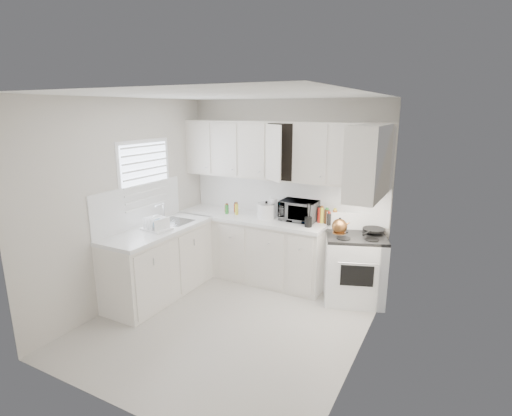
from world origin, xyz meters
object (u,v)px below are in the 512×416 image
Objects in this scene: stove at (355,259)px; microwave at (299,208)px; utensil_crock at (309,215)px; rice_cooker at (266,210)px; dish_rack at (156,223)px; tea_kettle at (340,225)px.

stove is 2.26× the size of microwave.
stove is 3.53× the size of utensil_crock.
rice_cooker reaches higher than dish_rack.
rice_cooker is 0.69m from utensil_crock.
microwave is at bearing 150.91° from stove.
utensil_crock is at bearing 7.83° from rice_cooker.
dish_rack is at bearing -148.04° from utensil_crock.
rice_cooker is 0.78× the size of utensil_crock.
tea_kettle is at bearing -8.46° from utensil_crock.
stove is 1.39m from rice_cooker.
rice_cooker is (-0.45, -0.12, -0.04)m from microwave.
utensil_crock is at bearing 40.13° from dish_rack.
microwave is 0.33m from utensil_crock.
rice_cooker reaches higher than stove.
microwave is 1.93m from dish_rack.
tea_kettle is at bearing -158.20° from stove.
tea_kettle reaches higher than stove.
stove is 4.52× the size of rice_cooker.
tea_kettle is 0.67× the size of dish_rack.
tea_kettle is 1.13m from rice_cooker.
stove is at bearing 16.64° from rice_cooker.
stove is at bearing 34.60° from dish_rack.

